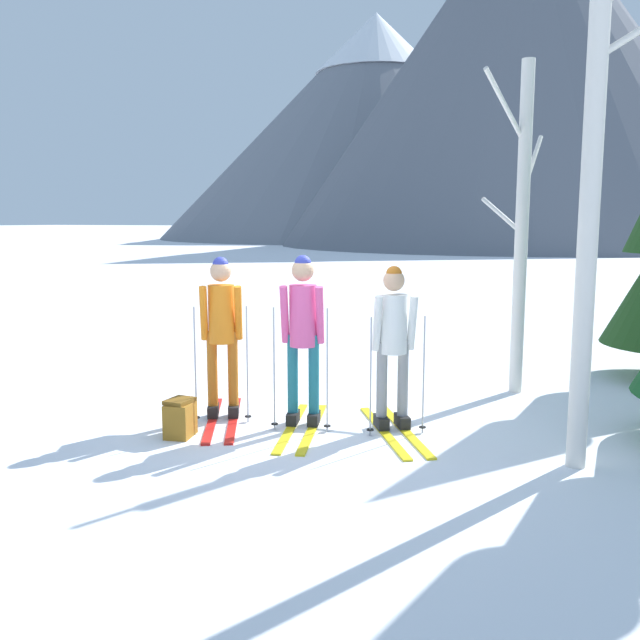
# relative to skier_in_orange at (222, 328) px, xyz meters

# --- Properties ---
(ground_plane) EXTENTS (400.00, 400.00, 0.00)m
(ground_plane) POSITION_rel_skier_in_orange_xyz_m (0.88, 0.17, -0.98)
(ground_plane) COLOR white
(skier_in_orange) EXTENTS (1.06, 1.65, 1.74)m
(skier_in_orange) POSITION_rel_skier_in_orange_xyz_m (0.00, 0.00, 0.00)
(skier_in_orange) COLOR red
(skier_in_orange) RESTS_ON ground
(skier_in_pink) EXTENTS (0.79, 1.73, 1.77)m
(skier_in_pink) POSITION_rel_skier_in_orange_xyz_m (0.92, 0.09, 0.02)
(skier_in_pink) COLOR yellow
(skier_in_pink) RESTS_ON ground
(skier_in_white) EXTENTS (1.21, 1.63, 1.67)m
(skier_in_white) POSITION_rel_skier_in_orange_xyz_m (1.81, 0.32, -0.08)
(skier_in_white) COLOR yellow
(skier_in_white) RESTS_ON ground
(birch_tree_tall) EXTENTS (0.77, 0.46, 4.76)m
(birch_tree_tall) POSITION_rel_skier_in_orange_xyz_m (3.61, -0.06, 1.46)
(birch_tree_tall) COLOR silver
(birch_tree_tall) RESTS_ON ground
(birch_tree_slender) EXTENTS (0.71, 1.44, 3.98)m
(birch_tree_slender) POSITION_rel_skier_in_orange_xyz_m (2.72, 2.43, 1.08)
(birch_tree_slender) COLOR silver
(birch_tree_slender) RESTS_ON ground
(backpack_on_snow_front) EXTENTS (0.31, 0.37, 0.38)m
(backpack_on_snow_front) POSITION_rel_skier_in_orange_xyz_m (-0.04, -0.75, -0.79)
(backpack_on_snow_front) COLOR #99661E
(backpack_on_snow_front) RESTS_ON ground
(mountain_ridge_distant) EXTENTS (95.23, 58.84, 28.74)m
(mountain_ridge_distant) POSITION_rel_skier_in_orange_xyz_m (-0.04, 62.23, 12.62)
(mountain_ridge_distant) COLOR slate
(mountain_ridge_distant) RESTS_ON ground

